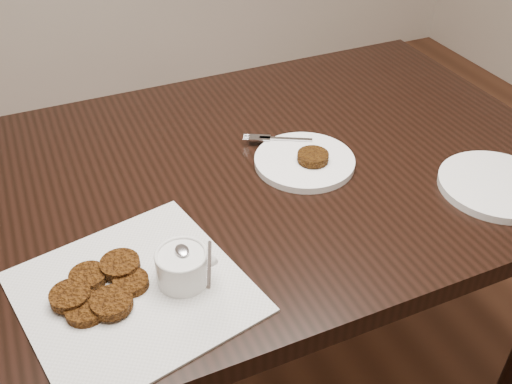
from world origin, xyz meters
TOP-DOWN VIEW (x-y plane):
  - table at (0.01, 0.17)m, footprint 1.29×0.83m
  - napkin at (-0.29, -0.06)m, footprint 0.37×0.37m
  - sauce_ramekin at (-0.21, -0.07)m, footprint 0.13×0.13m
  - patty_cluster at (-0.34, -0.05)m, footprint 0.25×0.25m
  - plate_with_patty at (0.11, 0.14)m, footprint 0.27×0.27m
  - plate_empty at (0.40, -0.08)m, footprint 0.27×0.27m

SIDE VIEW (x-z plane):
  - table at x=0.01m, z-range 0.00..0.75m
  - napkin at x=-0.29m, z-range 0.75..0.75m
  - plate_empty at x=0.40m, z-range 0.75..0.76m
  - plate_with_patty at x=0.11m, z-range 0.75..0.78m
  - patty_cluster at x=-0.34m, z-range 0.75..0.77m
  - sauce_ramekin at x=-0.21m, z-range 0.75..0.87m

